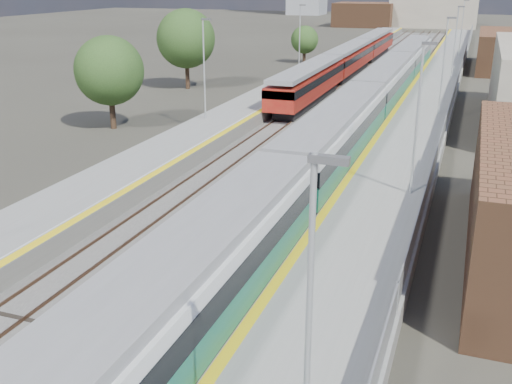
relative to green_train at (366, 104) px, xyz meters
The scene contains 10 objects.
ground 12.65m from the green_train, 96.93° to the left, with size 320.00×320.00×0.00m, color #47443A.
ballast_bed 15.48m from the green_train, 104.17° to the left, with size 10.50×155.00×0.06m, color #565451.
tracks 16.97m from the green_train, 100.80° to the left, with size 8.96×160.00×0.17m.
platform_right 15.42m from the green_train, 75.71° to the left, with size 4.70×155.00×8.52m.
platform_left 18.29m from the green_train, 125.41° to the left, with size 4.30×155.00×8.52m.
green_train is the anchor object (origin of this frame).
red_train 28.95m from the green_train, 103.99° to the left, with size 2.77×56.28×3.50m.
tree_a 19.83m from the green_train, 164.54° to the right, with size 5.33×5.33×7.22m.
tree_b 25.34m from the green_train, 148.54° to the left, with size 6.15×6.15×8.34m.
tree_c 40.02m from the green_train, 112.25° to the left, with size 3.79×3.79×5.13m.
Camera 1 is at (8.96, -7.38, 11.27)m, focal length 42.00 mm.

